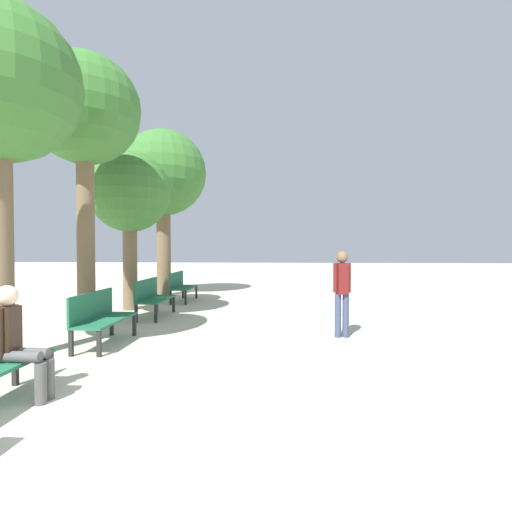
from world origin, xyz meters
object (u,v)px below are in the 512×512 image
object	(u,v)px
bench_row_2	(152,296)
tree_row_2	(130,194)
tree_row_3	(163,175)
person_seated	(18,340)
bench_row_3	(181,285)
bench_row_1	(100,315)
pedestrian_near	(342,288)
tree_row_1	(85,114)

from	to	relation	value
bench_row_2	tree_row_2	bearing A→B (deg)	131.56
tree_row_3	person_seated	world-z (taller)	tree_row_3
bench_row_3	person_seated	world-z (taller)	person_seated
bench_row_2	tree_row_2	size ratio (longest dim) A/B	0.37
bench_row_1	pedestrian_near	xyz separation A→B (m)	(4.33, 0.87, 0.42)
bench_row_3	pedestrian_near	xyz separation A→B (m)	(4.33, -4.75, 0.42)
bench_row_1	person_seated	size ratio (longest dim) A/B	1.23
bench_row_1	bench_row_3	world-z (taller)	same
bench_row_2	bench_row_1	bearing A→B (deg)	-90.00
bench_row_2	person_seated	world-z (taller)	person_seated
tree_row_2	person_seated	distance (m)	7.02
bench_row_3	tree_row_1	size ratio (longest dim) A/B	0.27
person_seated	bench_row_3	bearing A→B (deg)	91.76
bench_row_3	person_seated	size ratio (longest dim) A/B	1.23
tree_row_1	pedestrian_near	xyz separation A→B (m)	(5.30, -0.57, -3.58)
tree_row_2	pedestrian_near	bearing A→B (deg)	-29.80
bench_row_1	tree_row_3	bearing A→B (deg)	97.86
tree_row_3	tree_row_1	bearing A→B (deg)	-90.00
tree_row_2	tree_row_3	size ratio (longest dim) A/B	0.74
person_seated	bench_row_1	bearing A→B (deg)	95.63
bench_row_1	pedestrian_near	world-z (taller)	pedestrian_near
bench_row_1	bench_row_3	bearing A→B (deg)	90.00
bench_row_1	bench_row_3	size ratio (longest dim) A/B	1.00
bench_row_1	bench_row_3	distance (m)	5.62
bench_row_1	bench_row_2	world-z (taller)	same
bench_row_3	tree_row_1	xyz separation A→B (m)	(-0.97, -4.18, 4.00)
bench_row_1	pedestrian_near	size ratio (longest dim) A/B	0.97
bench_row_2	tree_row_1	distance (m)	4.33
tree_row_2	pedestrian_near	size ratio (longest dim) A/B	2.64
bench_row_3	person_seated	xyz separation A→B (m)	(0.25, -8.16, 0.16)
bench_row_1	pedestrian_near	distance (m)	4.43
tree_row_2	person_seated	world-z (taller)	tree_row_2
pedestrian_near	bench_row_1	bearing A→B (deg)	-168.61
tree_row_3	pedestrian_near	world-z (taller)	tree_row_3
tree_row_1	person_seated	bearing A→B (deg)	-72.96
bench_row_3	pedestrian_near	world-z (taller)	pedestrian_near
bench_row_2	person_seated	bearing A→B (deg)	-87.32
bench_row_1	tree_row_3	world-z (taller)	tree_row_3
bench_row_2	tree_row_1	world-z (taller)	tree_row_1
tree_row_3	tree_row_2	bearing A→B (deg)	-90.00
bench_row_3	pedestrian_near	distance (m)	6.44
bench_row_3	tree_row_2	distance (m)	3.29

